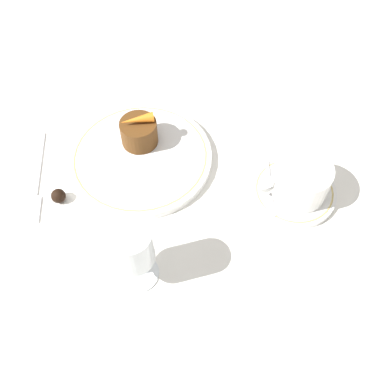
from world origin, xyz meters
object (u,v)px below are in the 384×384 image
object	(u,v)px
coffee_cup	(301,179)
dessert_cake	(140,132)
dinner_plate	(141,157)
fork	(36,184)
wine_glass	(132,249)

from	to	relation	value
coffee_cup	dessert_cake	xyz separation A→B (m)	(0.23, -0.16, -0.00)
dinner_plate	coffee_cup	size ratio (longest dim) A/B	2.08
dinner_plate	dessert_cake	bearing A→B (deg)	-103.07
coffee_cup	fork	distance (m)	0.44
wine_glass	dessert_cake	world-z (taller)	wine_glass
fork	wine_glass	bearing A→B (deg)	124.61
wine_glass	dessert_cake	size ratio (longest dim) A/B	1.91
dessert_cake	fork	bearing A→B (deg)	12.39
dinner_plate	wine_glass	distance (m)	0.23
coffee_cup	fork	size ratio (longest dim) A/B	0.64
coffee_cup	dessert_cake	world-z (taller)	coffee_cup
fork	dessert_cake	bearing A→B (deg)	-167.61
wine_glass	fork	bearing A→B (deg)	-55.39
fork	coffee_cup	bearing A→B (deg)	163.66
fork	dessert_cake	distance (m)	0.20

